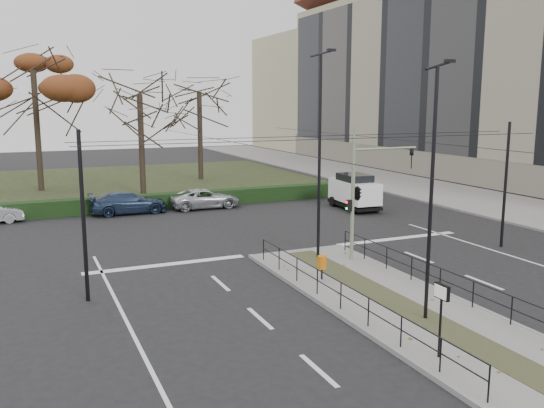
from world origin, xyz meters
The scene contains 19 objects.
ground centered at (0.00, 0.00, 0.00)m, with size 140.00×140.00×0.00m, color black.
median_island centered at (0.00, -2.50, 0.07)m, with size 4.40×15.00×0.14m, color #64615F.
sidewalk_east centered at (18.00, 22.00, 0.07)m, with size 8.00×90.00×0.14m, color #64615F.
park centered at (-6.00, 32.00, 0.05)m, with size 38.00×26.00×0.10m, color black.
hedge centered at (-6.00, 18.60, 0.50)m, with size 38.00×1.00×1.00m, color black.
apartment_block centered at (27.97, 23.97, 10.39)m, with size 13.09×52.10×21.64m.
median_railing centered at (0.00, -2.60, 0.98)m, with size 4.14×13.24×0.92m.
catenary centered at (0.00, 1.62, 3.42)m, with size 20.00×34.00×6.00m.
traffic_light centered at (1.80, 2.54, 3.15)m, with size 3.52×2.01×5.17m.
litter_bin centered at (-1.07, 0.50, 0.80)m, with size 0.36×0.36×0.93m.
info_panel centered at (-1.51, -6.84, 1.74)m, with size 0.12×0.53×2.03m.
streetlamp_median_near centered at (-0.01, -4.43, 4.21)m, with size 0.67×0.14×8.00m.
streetlamp_median_far centered at (0.32, 3.38, 4.69)m, with size 0.75×0.15×8.96m.
parked_car_third centered at (-5.43, 17.76, 0.69)m, with size 1.93×4.75×1.38m, color #1F2E49.
parked_car_fourth centered at (-0.48, 17.68, 0.63)m, with size 2.11×4.57×1.27m, color #B4B7BC.
white_van centered at (8.35, 13.43, 1.21)m, with size 2.17×4.35×2.31m.
rust_tree centered at (-10.11, 29.70, 9.28)m, with size 10.74×10.74×12.08m.
bare_tree_center centered at (3.27, 31.11, 7.24)m, with size 7.64×7.64×10.23m.
bare_tree_near centered at (-3.09, 24.98, 6.94)m, with size 6.75×6.75×9.81m.
Camera 1 is at (-11.43, -18.33, 6.89)m, focal length 38.00 mm.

